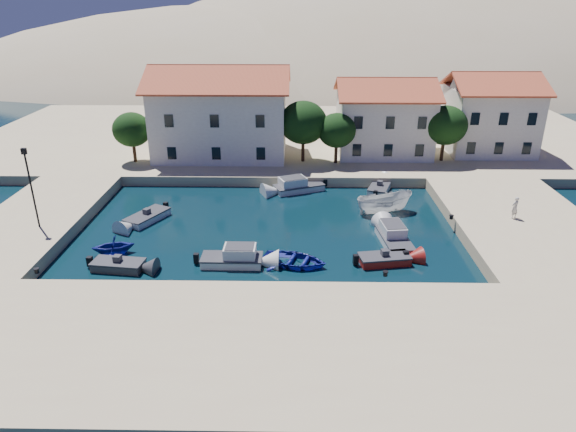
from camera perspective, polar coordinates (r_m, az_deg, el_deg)
The scene contains 23 objects.
ground at distance 32.76m, azimuth -3.24°, elevation -8.75°, with size 400.00×400.00×0.00m, color black.
quay_south at distance 27.56m, azimuth -4.16°, elevation -14.47°, with size 52.00×12.00×1.00m, color tan.
quay_east at distance 45.13m, azimuth 24.67°, elevation -0.93°, with size 11.00×20.00×1.00m, color tan.
quay_west at distance 46.47m, azimuth -26.40°, elevation -0.58°, with size 8.00×20.00×1.00m, color tan.
quay_north at distance 67.84m, azimuth 0.69°, elevation 8.81°, with size 80.00×36.00×1.00m, color tan.
hills at distance 157.79m, azimuth 7.69°, elevation 7.99°, with size 254.00×176.00×99.00m.
building_left at distance 57.48m, azimuth -7.51°, elevation 11.56°, with size 14.70×9.45×9.70m.
building_mid at distance 58.80m, azimuth 10.64°, elevation 10.91°, with size 10.50×8.40×8.30m.
building_right at distance 62.79m, azimuth 21.56°, elevation 10.72°, with size 9.45×8.40×8.80m.
trees at distance 54.67m, azimuth 3.31°, elevation 9.94°, with size 37.30×5.30×6.45m.
lamppost at distance 42.73m, azimuth -26.75°, elevation 3.55°, with size 0.35×0.25×6.22m.
bollards at distance 35.48m, azimuth 1.67°, elevation -3.92°, with size 29.36×9.56×0.30m.
motorboat_grey_sw at distance 37.32m, azimuth -18.33°, elevation -5.23°, with size 3.68×1.97×1.25m.
cabin_cruiser_south at distance 36.19m, azimuth -6.27°, elevation -4.69°, with size 4.28×1.87×1.60m.
rowboat_south at distance 36.20m, azimuth 0.75°, elevation -5.39°, with size 3.23×4.53×0.94m, color navy.
motorboat_red_se at distance 36.84m, azimuth 10.65°, elevation -4.76°, with size 3.77×2.15×1.25m.
cabin_cruiser_east at distance 39.67m, azimuth 11.75°, elevation -2.46°, with size 2.41×4.91×1.60m.
boat_east at distance 45.52m, azimuth 10.58°, elevation 0.41°, with size 1.91×5.09×1.96m, color silver.
motorboat_white_ne at distance 50.37m, azimuth 10.13°, elevation 3.05°, with size 2.85×4.08×1.25m.
rowboat_west at distance 39.78m, azimuth -18.74°, elevation -3.95°, with size 2.57×2.97×1.57m, color navy.
motorboat_white_west at distance 44.61m, azimuth -15.35°, elevation -0.12°, with size 3.43×4.41×1.25m.
cabin_cruiser_north at distance 49.66m, azimuth 1.22°, elevation 3.35°, with size 5.16×3.70×1.60m.
pedestrian at distance 44.55m, azimuth 23.90°, elevation 0.86°, with size 0.65×0.43×1.80m, color beige.
Camera 1 is at (2.30, -27.73, 17.29)m, focal length 32.00 mm.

